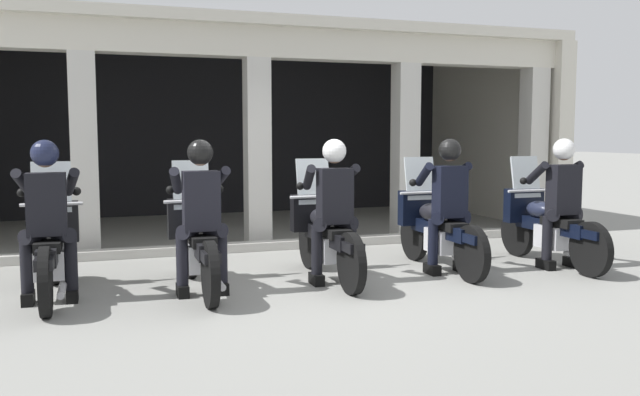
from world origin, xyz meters
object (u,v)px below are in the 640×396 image
(motorcycle_center, at_px, (325,235))
(police_officer_far_right, at_px, (562,192))
(police_officer_center, at_px, (334,199))
(motorcycle_far_left, at_px, (51,247))
(police_officer_far_left, at_px, (47,207))
(motorcycle_left, at_px, (198,242))
(police_officer_left, at_px, (201,204))
(motorcycle_right, at_px, (436,228))
(police_officer_right, at_px, (448,194))
(motorcycle_far_right, at_px, (546,225))

(motorcycle_center, distance_m, police_officer_far_right, 2.96)
(police_officer_center, bearing_deg, motorcycle_far_left, 175.19)
(police_officer_far_left, height_order, motorcycle_left, police_officer_far_left)
(motorcycle_far_left, bearing_deg, police_officer_left, -17.45)
(police_officer_far_right, bearing_deg, motorcycle_right, 169.68)
(motorcycle_left, height_order, police_officer_left, police_officer_left)
(motorcycle_far_left, bearing_deg, motorcycle_center, -2.41)
(motorcycle_far_left, distance_m, motorcycle_left, 1.46)
(motorcycle_center, distance_m, motorcycle_right, 1.45)
(police_officer_left, distance_m, police_officer_right, 2.91)
(motorcycle_left, height_order, motorcycle_far_right, same)
(police_officer_right, bearing_deg, motorcycle_left, -179.78)
(police_officer_center, relative_size, motorcycle_right, 0.78)
(motorcycle_center, height_order, motorcycle_far_right, same)
(motorcycle_right, height_order, motorcycle_far_right, same)
(motorcycle_far_left, relative_size, motorcycle_left, 1.00)
(police_officer_far_left, distance_m, motorcycle_center, 2.94)
(police_officer_center, xyz_separation_m, motorcycle_far_right, (2.90, 0.18, -0.44))
(police_officer_far_left, relative_size, police_officer_far_right, 1.00)
(police_officer_far_left, xyz_separation_m, motorcycle_center, (2.90, 0.20, -0.44))
(police_officer_far_right, bearing_deg, motorcycle_center, 179.70)
(police_officer_far_left, xyz_separation_m, police_officer_left, (1.45, -0.15, 0.00))
(motorcycle_far_left, bearing_deg, police_officer_far_left, -91.04)
(motorcycle_right, xyz_separation_m, motorcycle_far_right, (1.45, -0.18, 0.00))
(police_officer_far_left, relative_size, motorcycle_right, 0.78)
(motorcycle_far_right, bearing_deg, police_officer_left, -169.45)
(police_officer_left, height_order, police_officer_right, same)
(police_officer_far_left, xyz_separation_m, police_officer_center, (2.90, -0.08, 0.00))
(police_officer_far_right, bearing_deg, police_officer_far_left, -174.56)
(motorcycle_left, distance_m, motorcycle_center, 1.45)
(police_officer_far_right, bearing_deg, motorcycle_left, -176.90)
(police_officer_far_left, relative_size, motorcycle_left, 0.78)
(police_officer_far_right, bearing_deg, motorcycle_far_right, 96.99)
(motorcycle_far_left, bearing_deg, motorcycle_right, -0.88)
(motorcycle_center, bearing_deg, police_officer_right, -5.82)
(motorcycle_center, relative_size, motorcycle_right, 1.00)
(motorcycle_center, relative_size, police_officer_right, 1.29)
(police_officer_left, bearing_deg, police_officer_right, -0.75)
(police_officer_far_right, bearing_deg, motorcycle_far_left, -177.35)
(motorcycle_left, xyz_separation_m, police_officer_center, (1.45, -0.22, 0.44))
(police_officer_far_right, bearing_deg, police_officer_right, -179.65)
(police_officer_right, xyz_separation_m, motorcycle_far_right, (1.45, 0.11, -0.44))
(police_officer_left, xyz_separation_m, motorcycle_right, (2.90, 0.43, -0.44))
(police_officer_center, bearing_deg, motorcycle_center, 92.12)
(motorcycle_center, xyz_separation_m, police_officer_far_right, (2.90, -0.38, 0.44))
(motorcycle_far_left, height_order, police_officer_left, police_officer_left)
(motorcycle_center, bearing_deg, police_officer_far_left, -173.66)
(police_officer_center, distance_m, police_officer_far_right, 2.90)
(motorcycle_far_left, xyz_separation_m, police_officer_left, (1.45, -0.43, 0.44))
(motorcycle_far_right, bearing_deg, police_officer_center, -169.16)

